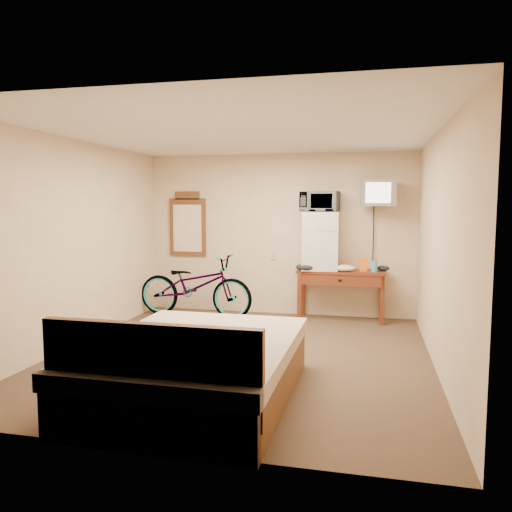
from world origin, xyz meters
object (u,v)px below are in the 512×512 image
Objects in this scene: desk at (341,279)px; bed at (194,368)px; wall_mirror at (188,225)px; bicycle at (195,286)px; microwave at (320,202)px; crt_television at (378,193)px; blue_cup at (374,266)px; mini_fridge at (319,241)px.

desk is 0.58× the size of bed.
wall_mirror reaches higher than bicycle.
microwave is 0.84m from crt_television.
crt_television is (0.03, 0.04, 1.06)m from blue_cup.
desk is 0.71× the size of bicycle.
mini_fridge is 1.58× the size of microwave.
blue_cup is (0.81, -0.07, -0.35)m from mini_fridge.
blue_cup is at bearing -126.06° from crt_television.
bed is (-0.75, -3.42, -0.89)m from mini_fridge.
blue_cup is 3.73m from bed.
mini_fridge is 0.58m from microwave.
desk is 2.38× the size of microwave.
wall_mirror is at bearing 174.47° from blue_cup.
blue_cup is 0.15× the size of wall_mirror.
blue_cup is at bearing 1.07° from microwave.
microwave reaches higher than bicycle.
microwave is at bearing 174.92° from blue_cup.
blue_cup is at bearing -5.53° from wall_mirror.
mini_fridge reaches higher than bed.
desk is at bearing -80.54° from bicycle.
desk is 2.62m from wall_mirror.
bicycle is at bearing -175.45° from blue_cup.
desk is 1.36m from crt_television.
blue_cup is at bearing -5.07° from mini_fridge.
wall_mirror reaches higher than mini_fridge.
crt_television is (0.83, -0.03, 0.70)m from mini_fridge.
mini_fridge is 0.83× the size of wall_mirror.
wall_mirror is (-2.49, 0.27, 0.77)m from desk.
blue_cup is at bearing -81.94° from bicycle.
blue_cup is 1.06m from crt_television.
bicycle is at bearing -59.41° from wall_mirror.
mini_fridge is at bearing -117.59° from microwave.
wall_mirror is at bearing 174.30° from mini_fridge.
microwave is (-0.33, 0.06, 1.14)m from desk.
bicycle is at bearing -174.05° from desk.
crt_television reaches higher than desk.
desk is 1.19m from microwave.
desk is 2.15× the size of crt_television.
crt_television is at bearing 2.39° from desk.
desk is 1.25× the size of wall_mirror.
bicycle reaches higher than desk.
bicycle is (-2.70, -0.25, -1.40)m from crt_television.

